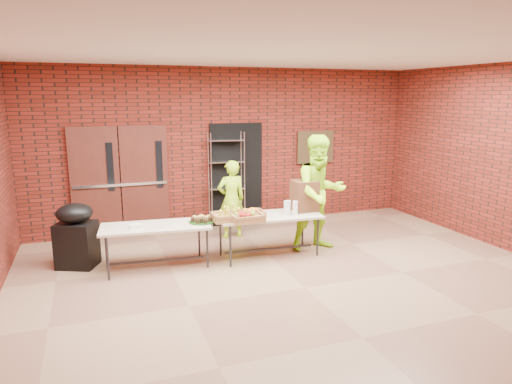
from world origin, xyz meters
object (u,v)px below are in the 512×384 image
at_px(coffee_dispenser, 304,196).
at_px(wire_rack, 227,180).
at_px(volunteer_man, 320,193).
at_px(table_left, 156,229).
at_px(covered_grill, 76,235).
at_px(table_right, 269,218).
at_px(volunteer_woman, 231,199).

bearing_deg(coffee_dispenser, wire_rack, 114.46).
xyz_separation_m(coffee_dispenser, volunteer_man, (0.28, -0.03, 0.03)).
relative_size(wire_rack, volunteer_man, 0.97).
height_order(table_left, covered_grill, covered_grill).
distance_m(table_right, coffee_dispenser, 0.75).
xyz_separation_m(table_left, volunteer_woman, (1.56, 1.10, 0.11)).
xyz_separation_m(volunteer_woman, volunteer_man, (1.24, -1.16, 0.26)).
bearing_deg(volunteer_man, covered_grill, 170.88).
distance_m(table_left, volunteer_man, 2.82).
distance_m(covered_grill, volunteer_woman, 2.80).
bearing_deg(wire_rack, covered_grill, -145.17).
distance_m(coffee_dispenser, volunteer_man, 0.28).
distance_m(table_left, volunteer_woman, 1.91).
bearing_deg(coffee_dispenser, table_left, 179.46).
bearing_deg(table_right, table_left, -178.57).
xyz_separation_m(table_left, covered_grill, (-1.16, 0.48, -0.12)).
height_order(table_right, volunteer_man, volunteer_man).
bearing_deg(covered_grill, volunteer_woman, 37.39).
bearing_deg(volunteer_woman, table_right, 100.07).
height_order(table_right, covered_grill, covered_grill).
bearing_deg(table_left, table_right, 3.29).
relative_size(covered_grill, volunteer_man, 0.51).
height_order(table_left, table_right, table_right).
height_order(coffee_dispenser, volunteer_man, volunteer_man).
xyz_separation_m(wire_rack, covered_grill, (-2.85, -1.34, -0.46)).
bearing_deg(table_left, volunteer_woman, 41.42).
bearing_deg(table_right, wire_rack, 99.25).
bearing_deg(volunteer_woman, table_left, 31.59).
bearing_deg(table_left, covered_grill, 163.96).
height_order(table_right, volunteer_woman, volunteer_woman).
distance_m(table_right, volunteer_woman, 1.23).
height_order(table_left, volunteer_woman, volunteer_woman).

